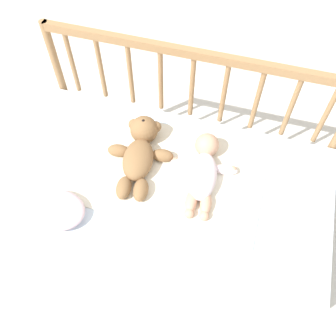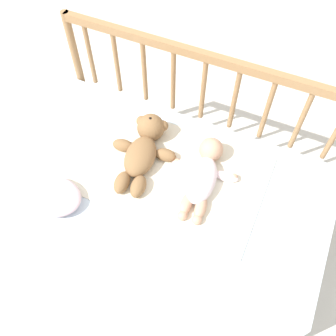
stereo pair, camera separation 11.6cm
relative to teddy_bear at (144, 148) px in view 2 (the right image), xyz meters
name	(u,v)px [view 2 (the right image)]	position (x,y,z in m)	size (l,w,h in m)	color
ground_plane	(167,229)	(0.14, -0.07, -0.54)	(12.00, 12.00, 0.00)	silver
crib_mattress	(167,206)	(0.14, -0.07, -0.29)	(1.32, 0.69, 0.49)	silver
crib_rail	(202,99)	(0.14, 0.30, 0.07)	(1.32, 0.04, 0.85)	#997047
blanket	(171,173)	(0.14, -0.04, -0.04)	(0.76, 0.49, 0.01)	silver
teddy_bear	(144,148)	(0.00, 0.00, 0.00)	(0.28, 0.39, 0.12)	olive
baby	(203,174)	(0.27, -0.01, -0.01)	(0.28, 0.38, 0.10)	white
small_pillow	(55,196)	(-0.21, -0.34, -0.02)	(0.22, 0.17, 0.06)	silver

